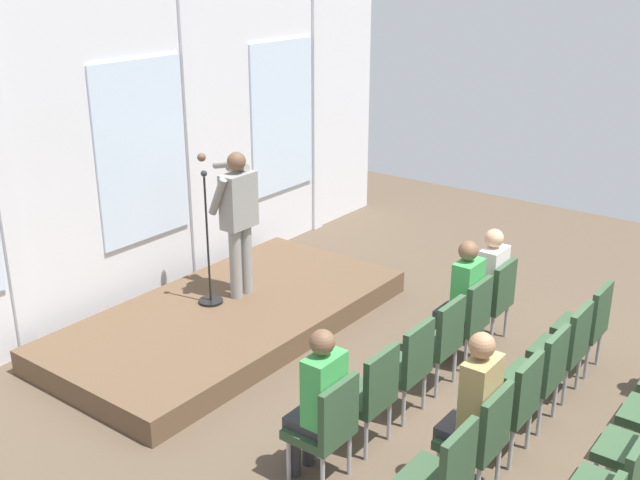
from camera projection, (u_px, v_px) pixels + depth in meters
The scene contains 21 objects.
ground_plane at pixel (546, 447), 6.60m from camera, with size 13.19×13.19×0.00m, color brown.
rear_partition at pixel (141, 152), 8.85m from camera, with size 9.47×0.14×3.68m.
stage_platform at pixel (230, 317), 8.66m from camera, with size 4.14×2.09×0.26m, color brown.
speaker at pixel (238, 214), 8.60m from camera, with size 0.50×0.69×1.70m.
mic_stand at pixel (209, 275), 8.62m from camera, with size 0.28×0.28×1.55m.
chair_r0_c0 at pixel (327, 424), 5.99m from camera, with size 0.46×0.44×0.94m.
audience_r0_c0 at pixel (319, 398), 5.96m from camera, with size 0.36×0.39×1.34m.
chair_r0_c1 at pixel (370, 392), 6.44m from camera, with size 0.46×0.44×0.94m.
chair_r0_c2 at pixel (407, 363), 6.89m from camera, with size 0.46×0.44×0.94m.
chair_r0_c3 at pixel (439, 338), 7.34m from camera, with size 0.46×0.44×0.94m.
chair_r0_c4 at pixel (468, 316), 7.79m from camera, with size 0.46×0.44×0.94m.
audience_r0_c4 at pixel (462, 295), 7.76m from camera, with size 0.36×0.39×1.34m.
chair_r0_c5 at pixel (494, 296), 8.24m from camera, with size 0.46×0.44×0.94m.
audience_r0_c5 at pixel (488, 279), 8.22m from camera, with size 0.36×0.39×1.29m.
chair_r1_c0 at pixel (443, 474), 5.41m from camera, with size 0.46×0.44×0.94m.
chair_r1_c1 at pixel (481, 434), 5.86m from camera, with size 0.46×0.44×0.94m.
audience_r1_c1 at pixel (473, 405), 5.83m from camera, with size 0.36×0.39×1.39m.
chair_r1_c2 at pixel (513, 400), 6.31m from camera, with size 0.46×0.44×0.94m.
chair_r1_c3 at pixel (541, 371), 6.76m from camera, with size 0.46×0.44×0.94m.
chair_r1_c4 at pixel (566, 345), 7.21m from camera, with size 0.46×0.44×0.94m.
chair_r1_c5 at pixel (588, 322), 7.66m from camera, with size 0.46×0.44×0.94m.
Camera 1 is at (-5.61, -1.80, 3.98)m, focal length 43.00 mm.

